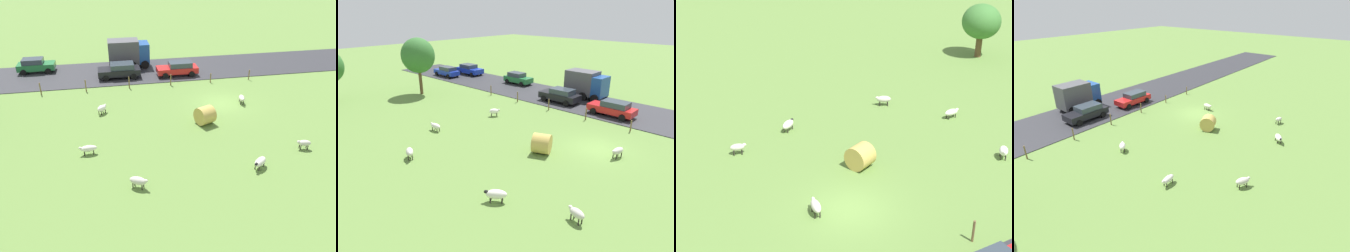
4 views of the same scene
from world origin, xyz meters
The scene contains 21 objects.
ground_plane centered at (0.00, 0.00, 0.00)m, with size 160.00×160.00×0.00m, color olive.
road_strip centered at (9.98, 0.00, 0.03)m, with size 8.00×80.00×0.06m, color #2D2D33.
sheep_0 centered at (-10.55, 8.89, 0.52)m, with size 0.94×1.20×0.78m.
sheep_1 centered at (-0.39, -1.78, 0.52)m, with size 1.24×0.68×0.77m.
sheep_2 centered at (-10.03, 0.81, 0.49)m, with size 1.14×1.26×0.75m.
sheep_3 centered at (-0.09, 10.93, 0.52)m, with size 1.05×1.02×0.79m.
sheep_4 centered at (-8.49, -3.26, 0.50)m, with size 0.62×1.06×0.73m.
sheep_5 centered at (-6.27, 11.96, 0.46)m, with size 0.50×1.26×0.69m.
hay_bale_0 centered at (-3.43, 2.65, 0.74)m, with size 1.48×1.48×1.28m, color tan.
tree_1 centered at (-0.31, 23.57, 4.72)m, with size 3.97×3.97×6.82m.
fence_post_1 centered at (5.16, -0.51, 0.51)m, with size 0.12×0.12×1.02m, color brown.
fence_post_2 centered at (5.16, 3.81, 0.60)m, with size 0.12×0.12×1.19m, color brown.
fence_post_3 centered at (5.16, 8.13, 0.62)m, with size 0.12×0.12×1.23m, color brown.
fence_post_4 centered at (5.16, 12.45, 0.61)m, with size 0.12×0.12×1.22m, color brown.
fence_post_5 centered at (5.16, 16.77, 0.61)m, with size 0.12×0.12×1.23m, color brown.
truck_0 centered at (11.82, 7.62, 1.77)m, with size 2.60×4.71×3.18m.
car_0 centered at (11.56, 28.25, 0.89)m, with size 2.19×4.52×1.60m.
car_1 centered at (11.86, 18.21, 0.88)m, with size 1.97×4.08×1.58m.
car_2 centered at (8.20, 29.76, 0.85)m, with size 1.96×4.57×1.52m.
car_3 centered at (7.92, 2.45, 0.85)m, with size 2.00×4.55×1.50m.
car_4 centered at (8.39, 8.85, 0.88)m, with size 2.19×4.56×1.57m.
Camera 2 is at (-19.82, -9.06, 9.89)m, focal length 32.09 mm.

